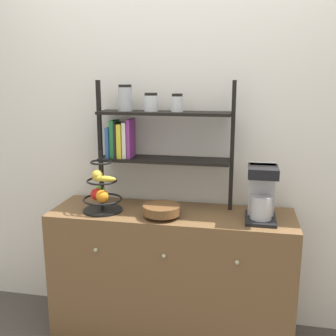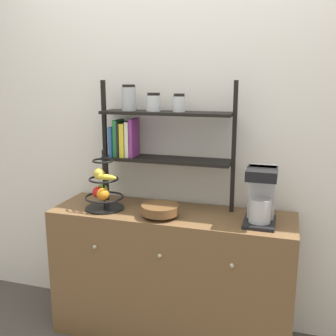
# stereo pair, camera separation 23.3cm
# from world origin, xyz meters

# --- Properties ---
(wall_back) EXTENTS (7.00, 0.05, 2.60)m
(wall_back) POSITION_xyz_m (0.00, 0.49, 1.30)
(wall_back) COLOR silver
(wall_back) RESTS_ON ground_plane
(sideboard) EXTENTS (1.48, 0.46, 0.83)m
(sideboard) POSITION_xyz_m (0.00, 0.22, 0.41)
(sideboard) COLOR brown
(sideboard) RESTS_ON ground_plane
(coffee_maker) EXTENTS (0.17, 0.24, 0.32)m
(coffee_maker) POSITION_xyz_m (0.53, 0.21, 0.99)
(coffee_maker) COLOR black
(coffee_maker) RESTS_ON sideboard
(fruit_stand) EXTENTS (0.24, 0.24, 0.37)m
(fruit_stand) POSITION_xyz_m (-0.42, 0.16, 0.95)
(fruit_stand) COLOR black
(fruit_stand) RESTS_ON sideboard
(wooden_bowl) EXTENTS (0.22, 0.22, 0.07)m
(wooden_bowl) POSITION_xyz_m (-0.04, 0.12, 0.87)
(wooden_bowl) COLOR brown
(wooden_bowl) RESTS_ON sideboard
(shelf_hutch) EXTENTS (0.86, 0.20, 0.79)m
(shelf_hutch) POSITION_xyz_m (-0.18, 0.35, 1.30)
(shelf_hutch) COLOR black
(shelf_hutch) RESTS_ON sideboard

